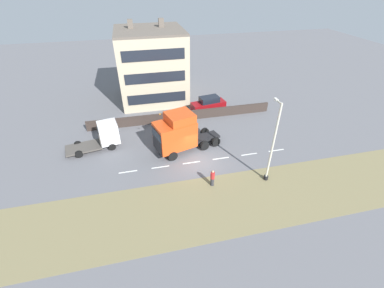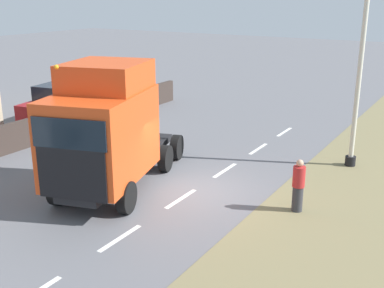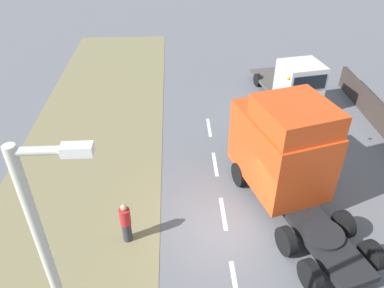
# 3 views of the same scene
# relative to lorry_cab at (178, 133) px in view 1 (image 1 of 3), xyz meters

# --- Properties ---
(ground_plane) EXTENTS (120.00, 120.00, 0.00)m
(ground_plane) POSITION_rel_lorry_cab_xyz_m (-2.38, -1.83, -2.27)
(ground_plane) COLOR slate
(ground_plane) RESTS_ON ground
(grass_verge) EXTENTS (7.00, 44.00, 0.01)m
(grass_verge) POSITION_rel_lorry_cab_xyz_m (-8.38, -1.83, -2.27)
(grass_verge) COLOR olive
(grass_verge) RESTS_ON ground
(lane_markings) EXTENTS (0.16, 17.80, 0.00)m
(lane_markings) POSITION_rel_lorry_cab_xyz_m (-2.38, -2.53, -2.27)
(lane_markings) COLOR white
(lane_markings) RESTS_ON ground
(boundary_wall) EXTENTS (0.25, 24.00, 1.29)m
(boundary_wall) POSITION_rel_lorry_cab_xyz_m (6.62, -1.83, -1.63)
(boundary_wall) COLOR #382D28
(boundary_wall) RESTS_ON ground
(building_block) EXTENTS (9.45, 9.25, 11.00)m
(building_block) POSITION_rel_lorry_cab_xyz_m (14.81, 0.99, 2.68)
(building_block) COLOR #C1B293
(building_block) RESTS_ON ground
(lorry_cab) EXTENTS (4.47, 7.66, 4.65)m
(lorry_cab) POSITION_rel_lorry_cab_xyz_m (0.00, 0.00, 0.00)
(lorry_cab) COLOR black
(lorry_cab) RESTS_ON ground
(flatbed_truck) EXTENTS (3.16, 6.01, 2.81)m
(flatbed_truck) POSITION_rel_lorry_cab_xyz_m (2.70, 7.65, -0.80)
(flatbed_truck) COLOR silver
(flatbed_truck) RESTS_ON ground
(parked_car) EXTENTS (2.48, 4.92, 2.16)m
(parked_car) POSITION_rel_lorry_cab_xyz_m (8.37, -5.84, -1.23)
(parked_car) COLOR maroon
(parked_car) RESTS_ON ground
(lamp_post) EXTENTS (1.33, 0.41, 7.90)m
(lamp_post) POSITION_rel_lorry_cab_xyz_m (-6.37, -7.24, 1.30)
(lamp_post) COLOR black
(lamp_post) RESTS_ON ground
(pedestrian) EXTENTS (0.39, 0.39, 1.74)m
(pedestrian) POSITION_rel_lorry_cab_xyz_m (-6.04, -2.06, -1.42)
(pedestrian) COLOR #333338
(pedestrian) RESTS_ON ground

